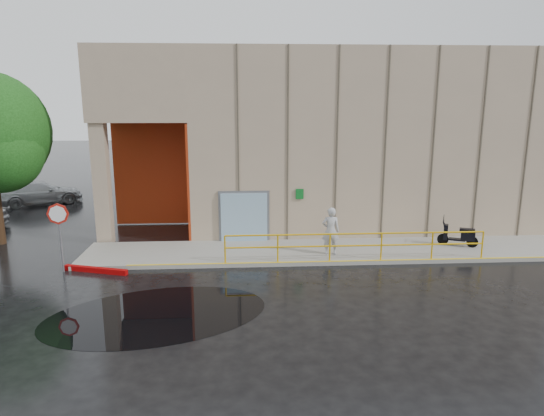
{
  "coord_description": "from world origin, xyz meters",
  "views": [
    {
      "loc": [
        0.19,
        -13.55,
        5.89
      ],
      "look_at": [
        1.18,
        3.0,
        2.18
      ],
      "focal_mm": 32.0,
      "sensor_mm": 36.0,
      "label": 1
    }
  ],
  "objects_px": {
    "stop_sign": "(59,222)",
    "car_c": "(40,193)",
    "red_curb": "(96,270)",
    "person": "(331,231)",
    "scooter": "(459,229)"
  },
  "relations": [
    {
      "from": "red_curb",
      "to": "stop_sign",
      "type": "bearing_deg",
      "value": 174.58
    },
    {
      "from": "person",
      "to": "car_c",
      "type": "relative_size",
      "value": 0.4
    },
    {
      "from": "stop_sign",
      "to": "red_curb",
      "type": "bearing_deg",
      "value": 14.91
    },
    {
      "from": "stop_sign",
      "to": "red_curb",
      "type": "relative_size",
      "value": 1.03
    },
    {
      "from": "person",
      "to": "scooter",
      "type": "distance_m",
      "value": 5.36
    },
    {
      "from": "stop_sign",
      "to": "red_curb",
      "type": "xyz_separation_m",
      "value": [
        1.14,
        -0.11,
        -1.71
      ]
    },
    {
      "from": "scooter",
      "to": "stop_sign",
      "type": "distance_m",
      "value": 15.04
    },
    {
      "from": "person",
      "to": "red_curb",
      "type": "xyz_separation_m",
      "value": [
        -8.46,
        -1.12,
        -0.97
      ]
    },
    {
      "from": "red_curb",
      "to": "car_c",
      "type": "xyz_separation_m",
      "value": [
        -6.51,
        11.72,
        0.57
      ]
    },
    {
      "from": "person",
      "to": "scooter",
      "type": "height_order",
      "value": "person"
    },
    {
      "from": "person",
      "to": "stop_sign",
      "type": "distance_m",
      "value": 9.68
    },
    {
      "from": "stop_sign",
      "to": "car_c",
      "type": "bearing_deg",
      "value": 135.15
    },
    {
      "from": "stop_sign",
      "to": "car_c",
      "type": "distance_m",
      "value": 12.84
    },
    {
      "from": "car_c",
      "to": "person",
      "type": "bearing_deg",
      "value": -151.85
    },
    {
      "from": "stop_sign",
      "to": "car_c",
      "type": "relative_size",
      "value": 0.54
    }
  ]
}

